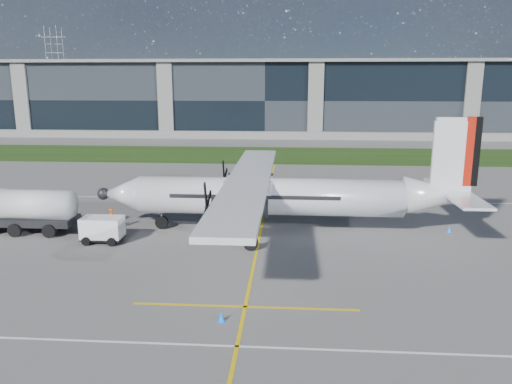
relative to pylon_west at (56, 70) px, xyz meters
The scene contains 14 objects.
ground 136.84m from the pylon_west, 53.97° to the right, with size 400.00×400.00×0.00m, color slate.
grass_strip 130.49m from the pylon_west, 51.89° to the right, with size 400.00×18.00×0.04m, color #203E11.
terminal_building 106.57m from the pylon_west, 41.19° to the right, with size 120.00×20.00×15.00m, color black.
tree_line 81.51m from the pylon_west, ahead, with size 400.00×6.00×6.00m, color black.
pylon_west is the anchor object (origin of this frame).
yellow_taxiway_centerline 163.44m from the pylon_west, 59.34° to the right, with size 0.20×70.00×0.01m, color yellow.
turboprop_aircraft 166.04m from the pylon_west, 59.24° to the right, with size 29.09×30.17×9.05m, color silver, non-canonical shape.
fuel_tanker_truck 158.00m from the pylon_west, 66.16° to the right, with size 8.99×2.92×3.37m, color silver, non-canonical shape.
baggage_tug 163.24m from the pylon_west, 63.89° to the right, with size 3.14×1.88×1.88m, color white, non-canonical shape.
ground_crew_person 160.22m from the pylon_west, 63.53° to the right, with size 0.80×0.57×1.96m, color #F25907.
safety_cone_portwing 178.32m from the pylon_west, 62.53° to the right, with size 0.36×0.36×0.50m, color #0E72F8.
safety_cone_fwd 159.29m from the pylon_west, 63.95° to the right, with size 0.36×0.36×0.50m, color #0E72F8.
safety_cone_tail 172.85m from the pylon_west, 55.41° to the right, with size 0.36×0.36×0.50m, color #0E72F8.
safety_cone_nose_stbd 159.19m from the pylon_west, 63.14° to the right, with size 0.36×0.36×0.50m, color #0E72F8.
Camera 1 is at (5.28, -30.18, 11.73)m, focal length 35.00 mm.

